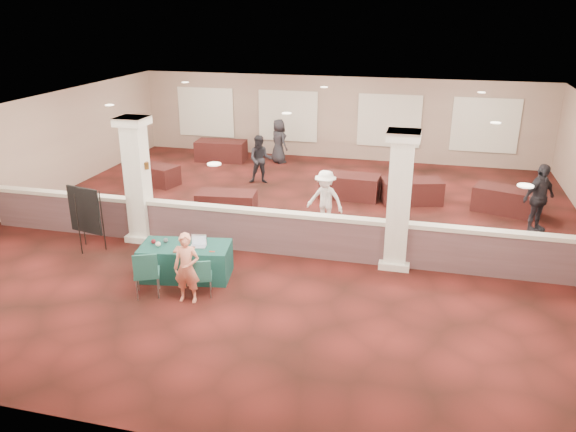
% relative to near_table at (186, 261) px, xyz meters
% --- Properties ---
extents(ground, '(16.00, 16.00, 0.00)m').
position_rel_near_table_xyz_m(ground, '(1.50, 3.23, -0.38)').
color(ground, '#4C1513').
rests_on(ground, ground).
extents(wall_back, '(16.00, 0.04, 3.20)m').
position_rel_near_table_xyz_m(wall_back, '(1.50, 11.23, 1.22)').
color(wall_back, '#8A6C5F').
rests_on(wall_back, ground).
extents(wall_front, '(16.00, 0.04, 3.20)m').
position_rel_near_table_xyz_m(wall_front, '(1.50, -4.77, 1.22)').
color(wall_front, '#8A6C5F').
rests_on(wall_front, ground).
extents(wall_left, '(0.04, 16.00, 3.20)m').
position_rel_near_table_xyz_m(wall_left, '(-6.50, 3.23, 1.22)').
color(wall_left, '#8A6C5F').
rests_on(wall_left, ground).
extents(ceiling, '(16.00, 16.00, 0.02)m').
position_rel_near_table_xyz_m(ceiling, '(1.50, 3.23, 2.82)').
color(ceiling, white).
rests_on(ceiling, wall_back).
extents(partition_wall, '(15.60, 0.28, 1.10)m').
position_rel_near_table_xyz_m(partition_wall, '(1.50, 1.73, 0.19)').
color(partition_wall, brown).
rests_on(partition_wall, ground).
extents(column_left, '(0.72, 0.72, 3.20)m').
position_rel_near_table_xyz_m(column_left, '(-2.00, 1.73, 1.26)').
color(column_left, silver).
rests_on(column_left, ground).
extents(column_right, '(0.72, 0.72, 3.20)m').
position_rel_near_table_xyz_m(column_right, '(4.50, 1.73, 1.26)').
color(column_right, silver).
rests_on(column_right, ground).
extents(sconce_left, '(0.12, 0.12, 0.18)m').
position_rel_near_table_xyz_m(sconce_left, '(-2.28, 1.73, 1.62)').
color(sconce_left, brown).
rests_on(sconce_left, column_left).
extents(sconce_right, '(0.12, 0.12, 0.18)m').
position_rel_near_table_xyz_m(sconce_right, '(-1.72, 1.73, 1.62)').
color(sconce_right, brown).
rests_on(sconce_right, column_left).
extents(near_table, '(2.10, 1.30, 0.75)m').
position_rel_near_table_xyz_m(near_table, '(0.00, 0.00, 0.00)').
color(near_table, '#0E3635').
rests_on(near_table, ground).
extents(conf_chair_main, '(0.56, 0.56, 0.86)m').
position_rel_near_table_xyz_m(conf_chair_main, '(0.70, -0.79, 0.13)').
color(conf_chair_main, '#1B4F42').
rests_on(conf_chair_main, ground).
extents(conf_chair_side, '(0.68, 0.68, 1.02)m').
position_rel_near_table_xyz_m(conf_chair_side, '(-0.39, -1.08, 0.23)').
color(conf_chair_side, '#1B4F42').
rests_on(conf_chair_side, ground).
extents(easel_board, '(0.95, 0.55, 1.64)m').
position_rel_near_table_xyz_m(easel_board, '(-2.95, 0.74, 0.67)').
color(easel_board, black).
rests_on(easel_board, ground).
extents(woman, '(0.56, 0.40, 1.49)m').
position_rel_near_table_xyz_m(woman, '(0.50, -1.03, 0.37)').
color(woman, '#FF876E').
rests_on(woman, ground).
extents(far_table_front_left, '(1.80, 1.22, 0.67)m').
position_rel_near_table_xyz_m(far_table_front_left, '(-3.93, 6.23, -0.04)').
color(far_table_front_left, black).
rests_on(far_table_front_left, ground).
extents(far_table_front_center, '(1.78, 1.04, 0.68)m').
position_rel_near_table_xyz_m(far_table_front_center, '(-0.50, 3.99, -0.04)').
color(far_table_front_center, black).
rests_on(far_table_front_center, ground).
extents(far_table_front_right, '(1.99, 1.42, 0.73)m').
position_rel_near_table_xyz_m(far_table_front_right, '(7.39, 6.23, -0.01)').
color(far_table_front_right, black).
rests_on(far_table_front_right, ground).
extents(far_table_back_left, '(1.99, 1.10, 0.78)m').
position_rel_near_table_xyz_m(far_table_back_left, '(-2.84, 9.73, 0.01)').
color(far_table_back_left, black).
rests_on(far_table_back_left, ground).
extents(far_table_back_center, '(1.87, 1.00, 0.74)m').
position_rel_near_table_xyz_m(far_table_back_center, '(2.73, 6.43, -0.01)').
color(far_table_back_center, black).
rests_on(far_table_back_center, ground).
extents(far_table_back_right, '(1.97, 1.34, 0.73)m').
position_rel_near_table_xyz_m(far_table_back_right, '(4.66, 6.43, -0.01)').
color(far_table_back_right, black).
rests_on(far_table_back_right, ground).
extents(attendee_a, '(0.87, 0.60, 1.66)m').
position_rel_near_table_xyz_m(attendee_a, '(-0.46, 7.23, 0.45)').
color(attendee_a, black).
rests_on(attendee_a, ground).
extents(attendee_b, '(1.12, 0.71, 1.62)m').
position_rel_near_table_xyz_m(attendee_b, '(2.45, 3.69, 0.43)').
color(attendee_b, silver).
rests_on(attendee_b, ground).
extents(attendee_c, '(1.17, 1.12, 1.87)m').
position_rel_near_table_xyz_m(attendee_c, '(8.00, 4.85, 0.56)').
color(attendee_c, black).
rests_on(attendee_c, ground).
extents(attendee_d, '(0.92, 0.89, 1.69)m').
position_rel_near_table_xyz_m(attendee_d, '(-0.55, 9.97, 0.47)').
color(attendee_d, black).
rests_on(attendee_d, ground).
extents(laptop_base, '(0.38, 0.29, 0.02)m').
position_rel_near_table_xyz_m(laptop_base, '(0.31, 0.00, 0.39)').
color(laptop_base, silver).
rests_on(laptop_base, near_table).
extents(laptop_screen, '(0.34, 0.07, 0.23)m').
position_rel_near_table_xyz_m(laptop_screen, '(0.29, 0.12, 0.51)').
color(laptop_screen, silver).
rests_on(laptop_screen, near_table).
extents(screen_glow, '(0.31, 0.06, 0.20)m').
position_rel_near_table_xyz_m(screen_glow, '(0.30, 0.11, 0.49)').
color(screen_glow, '#AEBBD0').
rests_on(screen_glow, near_table).
extents(knitting, '(0.46, 0.38, 0.03)m').
position_rel_near_table_xyz_m(knitting, '(0.09, -0.25, 0.39)').
color(knitting, '#AB3C1B').
rests_on(knitting, near_table).
extents(yarn_cream, '(0.11, 0.11, 0.11)m').
position_rel_near_table_xyz_m(yarn_cream, '(-0.54, -0.20, 0.43)').
color(yarn_cream, beige).
rests_on(yarn_cream, near_table).
extents(yarn_red, '(0.10, 0.10, 0.10)m').
position_rel_near_table_xyz_m(yarn_red, '(-0.72, -0.07, 0.43)').
color(yarn_red, maroon).
rests_on(yarn_red, near_table).
extents(yarn_grey, '(0.11, 0.11, 0.11)m').
position_rel_near_table_xyz_m(yarn_grey, '(-0.48, 0.04, 0.43)').
color(yarn_grey, '#4D4D52').
rests_on(yarn_grey, near_table).
extents(scissors, '(0.13, 0.05, 0.01)m').
position_rel_near_table_xyz_m(scissors, '(0.71, -0.17, 0.38)').
color(scissors, red).
rests_on(scissors, near_table).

